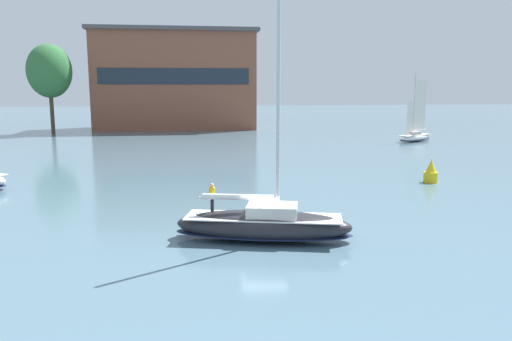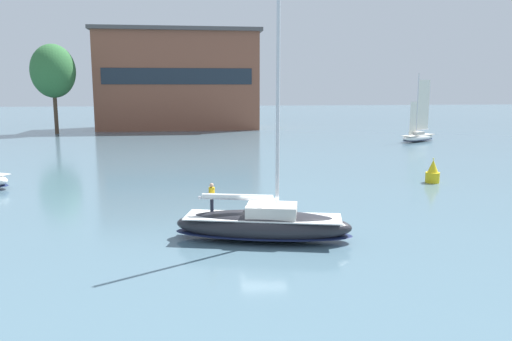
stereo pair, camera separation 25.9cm
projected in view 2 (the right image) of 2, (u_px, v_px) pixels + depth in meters
ground_plane at (263, 240)px, 27.64m from camera, size 400.00×400.00×0.00m
waterfront_building at (179, 80)px, 100.64m from camera, size 32.45×14.74×19.55m
tree_shore_left at (53, 71)px, 88.44m from camera, size 7.72×7.72×15.89m
tree_shore_center at (111, 86)px, 97.18m from camera, size 5.95×5.95×12.24m
sailboat_main at (263, 224)px, 27.49m from camera, size 10.20×5.03×13.50m
sailboat_moored_near_marina at (418, 136)px, 77.16m from camera, size 7.56×5.73×10.40m
channel_buoy at (433, 173)px, 44.05m from camera, size 1.23×1.23×2.20m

